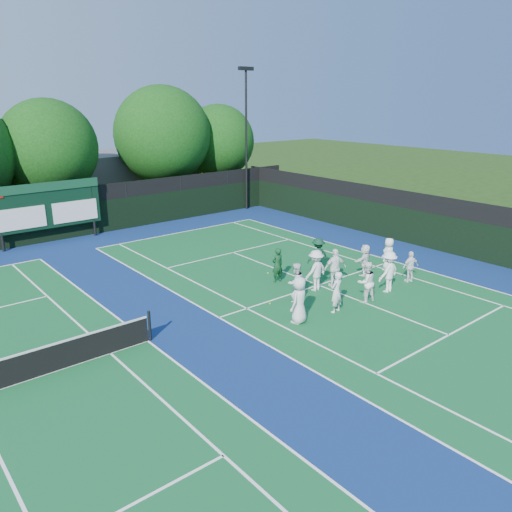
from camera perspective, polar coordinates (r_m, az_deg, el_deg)
ground at (r=22.06m, az=9.02°, el=-4.05°), size 120.00×120.00×0.00m
court_apron at (r=19.09m, az=-5.53°, el=-7.45°), size 34.00×32.00×0.01m
near_court at (r=22.68m, az=7.14°, el=-3.32°), size 11.05×23.85×0.01m
back_fence at (r=31.67m, az=-21.04°, el=4.23°), size 34.00×0.08×3.00m
divider_fence_right at (r=29.23m, az=19.57°, el=3.34°), size 0.08×32.00×3.00m
scoreboard at (r=30.82m, az=-22.73°, el=5.29°), size 6.00×0.21×3.55m
clubhouse at (r=40.27m, az=-19.51°, el=8.00°), size 18.00×6.00×4.00m
light_pole_right at (r=37.17m, az=-1.14°, el=14.93°), size 1.20×0.30×10.12m
tree_c at (r=34.74m, az=-22.40°, el=11.10°), size 6.10×6.10×8.09m
tree_d at (r=37.91m, az=-10.48°, el=13.22°), size 6.97×6.97×8.98m
tree_e at (r=40.59m, az=-4.20°, el=12.78°), size 5.65×5.65×7.62m
tennis_ball_0 at (r=21.69m, az=9.13°, el=-4.34°), size 0.07×0.07×0.07m
tennis_ball_1 at (r=23.92m, az=9.31°, el=-2.22°), size 0.07×0.07×0.07m
tennis_ball_2 at (r=23.02m, az=12.32°, el=-3.22°), size 0.07×0.07×0.07m
tennis_ball_3 at (r=20.50m, az=1.59°, el=-5.45°), size 0.07×0.07×0.07m
tennis_ball_4 at (r=23.96m, az=1.37°, el=-1.96°), size 0.07×0.07×0.07m
player_front_0 at (r=18.64m, az=4.95°, el=-5.03°), size 1.03×0.84×1.82m
player_front_1 at (r=19.73m, az=9.17°, el=-4.10°), size 0.67×0.50×1.68m
player_front_2 at (r=20.92m, az=12.46°, el=-2.92°), size 0.97×0.83×1.75m
player_front_3 at (r=22.23m, az=14.89°, el=-1.75°), size 1.22×0.74×1.83m
player_front_4 at (r=23.77m, az=17.24°, el=-1.17°), size 0.92×0.57×1.46m
player_back_0 at (r=20.57m, az=4.56°, el=-3.03°), size 0.81×0.63×1.65m
player_back_1 at (r=21.81m, az=6.84°, el=-1.64°), size 1.22×0.74×1.83m
player_back_2 at (r=22.33m, az=9.03°, el=-1.36°), size 1.12×0.77×1.76m
player_back_3 at (r=24.11m, az=12.33°, el=-0.43°), size 1.47×0.78×1.51m
player_back_4 at (r=25.10m, az=14.90°, el=0.21°), size 0.91×0.74×1.61m
coach_left at (r=22.66m, az=2.45°, el=-1.06°), size 0.63×0.45×1.62m
coach_right at (r=24.03m, az=7.09°, el=0.05°), size 1.22×0.84×1.73m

